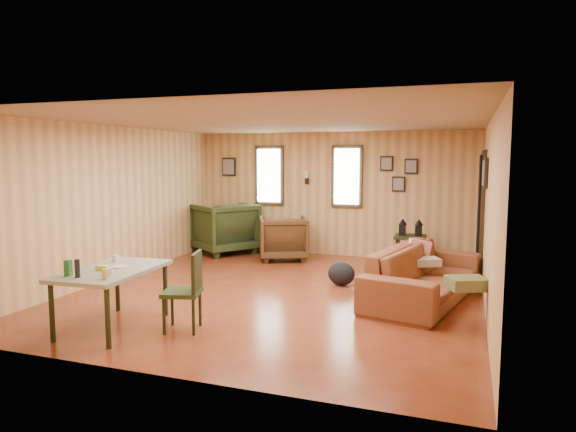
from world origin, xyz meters
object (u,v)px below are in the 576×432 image
object	(u,v)px
sofa	(425,265)
dining_table	(111,274)
recliner_green	(224,225)
end_table	(260,234)
recliner_brown	(283,236)
side_table	(410,234)

from	to	relation	value
sofa	dining_table	bearing A→B (deg)	139.16
recliner_green	dining_table	bearing A→B (deg)	46.02
sofa	recliner_green	world-z (taller)	recliner_green
end_table	recliner_green	bearing A→B (deg)	-145.42
recliner_brown	side_table	bearing A→B (deg)	159.41
recliner_brown	end_table	bearing A→B (deg)	-65.50
sofa	dining_table	size ratio (longest dim) A/B	1.79
sofa	end_table	size ratio (longest dim) A/B	3.80
end_table	side_table	xyz separation A→B (m)	(3.05, -0.53, 0.22)
sofa	recliner_brown	size ratio (longest dim) A/B	2.72
recliner_green	side_table	size ratio (longest dim) A/B	1.32
side_table	end_table	bearing A→B (deg)	170.24
end_table	side_table	bearing A→B (deg)	-9.76
sofa	recliner_green	xyz separation A→B (m)	(-4.08, 2.21, 0.08)
recliner_brown	end_table	distance (m)	0.99
sofa	end_table	bearing A→B (deg)	65.87
sofa	side_table	world-z (taller)	sofa
end_table	dining_table	distance (m)	4.99
sofa	recliner_green	size ratio (longest dim) A/B	2.18
sofa	end_table	xyz separation A→B (m)	(-3.47, 2.63, -0.12)
sofa	recliner_green	distance (m)	4.64
sofa	recliner_brown	bearing A→B (deg)	67.19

